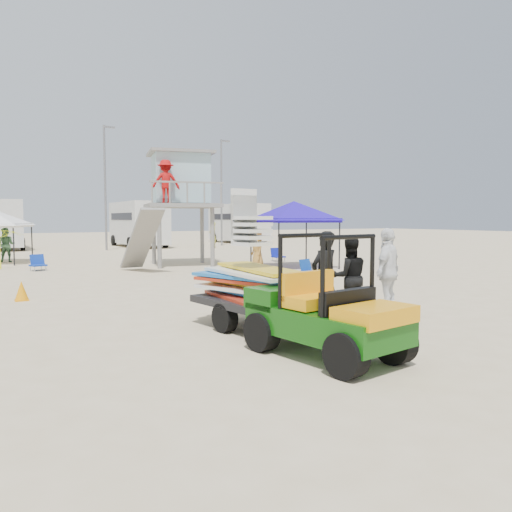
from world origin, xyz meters
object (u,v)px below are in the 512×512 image
surf_trailer (250,279)px  man_left (324,277)px  utility_cart (326,302)px  lifeguard_tower (179,183)px  canopy_blue (294,205)px

surf_trailer → man_left: 1.55m
utility_cart → lifeguard_tower: size_ratio=0.52×
man_left → lifeguard_tower: bearing=-110.4°
surf_trailer → canopy_blue: canopy_blue is taller
surf_trailer → canopy_blue: bearing=52.0°
utility_cart → surf_trailer: 2.34m
surf_trailer → canopy_blue: 11.84m
lifeguard_tower → canopy_blue: size_ratio=1.52×
lifeguard_tower → canopy_blue: 5.17m
utility_cart → surf_trailer: bearing=89.9°
surf_trailer → man_left: (1.52, -0.30, -0.03)m
utility_cart → surf_trailer: (0.00, 2.33, 0.10)m
utility_cart → man_left: 2.54m
utility_cart → surf_trailer: size_ratio=0.93×
utility_cart → canopy_blue: size_ratio=0.79×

